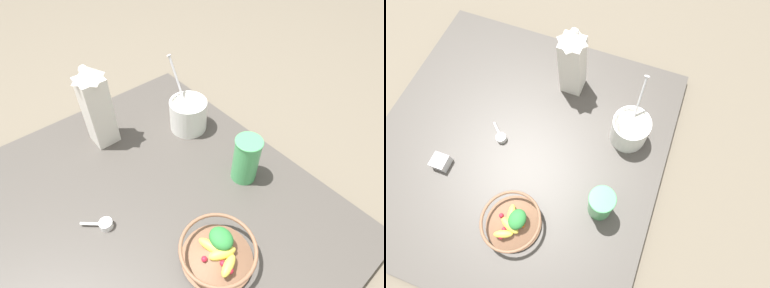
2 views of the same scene
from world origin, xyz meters
TOP-DOWN VIEW (x-y plane):
  - ground_plane at (0.00, 0.00)m, footprint 6.00×6.00m
  - countertop at (0.00, 0.00)m, footprint 1.07×1.07m
  - fruit_bowl at (-0.11, 0.25)m, footprint 0.20×0.20m
  - milk_carton at (-0.10, -0.33)m, footprint 0.08×0.08m
  - yogurt_tub at (-0.37, -0.19)m, footprint 0.13×0.17m
  - drinking_cup at (-0.36, 0.11)m, footprint 0.08×0.08m
  - measuring_scoop at (0.07, -0.02)m, footprint 0.08×0.07m

SIDE VIEW (x-z plane):
  - ground_plane at x=0.00m, z-range 0.00..0.00m
  - countertop at x=0.00m, z-range 0.00..0.04m
  - measuring_scoop at x=0.07m, z-range 0.04..0.06m
  - fruit_bowl at x=-0.11m, z-range 0.03..0.12m
  - yogurt_tub at x=-0.37m, z-range -0.03..0.24m
  - drinking_cup at x=-0.36m, z-range 0.04..0.20m
  - milk_carton at x=-0.10m, z-range 0.04..0.34m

